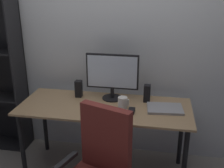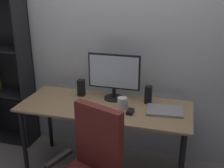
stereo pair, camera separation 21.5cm
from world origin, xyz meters
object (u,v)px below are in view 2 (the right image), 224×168
at_px(keyboard, 103,110).
at_px(laptop, 165,111).
at_px(speaker_right, 148,95).
at_px(desk, 105,114).
at_px(monitor, 114,74).
at_px(mouse, 130,112).
at_px(coffee_mug, 122,103).
at_px(speaker_left, 81,88).
at_px(bookshelf, 4,72).

relative_size(keyboard, laptop, 0.91).
bearing_deg(speaker_right, desk, -155.82).
relative_size(monitor, keyboard, 1.77).
relative_size(monitor, mouse, 5.34).
distance_m(coffee_mug, speaker_left, 0.52).
xyz_separation_m(keyboard, bookshelf, (-1.34, 0.44, 0.11)).
bearing_deg(bookshelf, mouse, -14.67).
height_order(monitor, speaker_left, monitor).
bearing_deg(coffee_mug, speaker_left, 157.99).
xyz_separation_m(coffee_mug, laptop, (0.38, 0.04, -0.04)).
height_order(desk, monitor, monitor).
relative_size(monitor, laptop, 1.60).
bearing_deg(keyboard, laptop, 16.38).
bearing_deg(desk, bookshelf, 166.41).
height_order(monitor, mouse, monitor).
relative_size(speaker_right, bookshelf, 0.10).
relative_size(coffee_mug, laptop, 0.34).
distance_m(coffee_mug, laptop, 0.39).
distance_m(monitor, speaker_left, 0.39).
xyz_separation_m(keyboard, coffee_mug, (0.16, 0.10, 0.05)).
relative_size(monitor, speaker_right, 3.01).
bearing_deg(bookshelf, speaker_right, -4.92).
xyz_separation_m(keyboard, mouse, (0.25, 0.03, 0.01)).
xyz_separation_m(monitor, coffee_mug, (0.13, -0.20, -0.20)).
bearing_deg(coffee_mug, laptop, 5.68).
height_order(desk, coffee_mug, coffee_mug).
height_order(mouse, coffee_mug, coffee_mug).
xyz_separation_m(keyboard, speaker_left, (-0.32, 0.29, 0.08)).
relative_size(mouse, laptop, 0.30).
relative_size(desk, coffee_mug, 14.87).
distance_m(monitor, coffee_mug, 0.32).
bearing_deg(monitor, desk, -102.59).
height_order(keyboard, coffee_mug, coffee_mug).
height_order(desk, mouse, mouse).
bearing_deg(speaker_left, laptop, -10.20).
distance_m(keyboard, bookshelf, 1.41).
height_order(speaker_right, bookshelf, bookshelf).
height_order(mouse, speaker_left, speaker_left).
bearing_deg(coffee_mug, mouse, -39.68).
relative_size(monitor, speaker_left, 3.01).
bearing_deg(mouse, monitor, 131.02).
relative_size(keyboard, speaker_left, 1.71).
bearing_deg(keyboard, speaker_right, 40.71).
bearing_deg(speaker_right, speaker_left, 180.00).
distance_m(laptop, bookshelf, 1.91).
xyz_separation_m(monitor, speaker_left, (-0.34, -0.01, -0.17)).
xyz_separation_m(monitor, keyboard, (-0.02, -0.30, -0.25)).
bearing_deg(bookshelf, speaker_left, -8.21).
bearing_deg(speaker_left, speaker_right, 0.00).
bearing_deg(speaker_left, mouse, -25.26).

